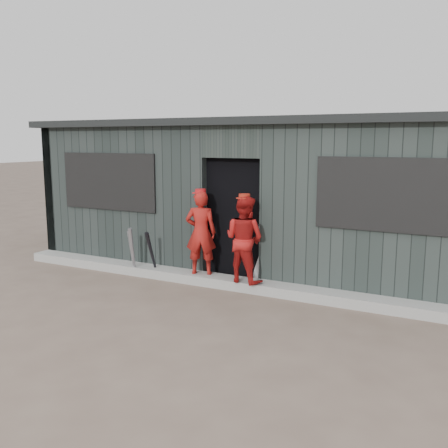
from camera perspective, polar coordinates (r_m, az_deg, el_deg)
The scene contains 9 objects.
ground at distance 6.43m, azimuth -7.55°, elevation -11.23°, with size 80.00×80.00×0.00m, color brown.
curb at distance 7.88m, azimuth 0.07°, elevation -6.62°, with size 8.00×0.36×0.15m, color gray.
bat_left at distance 8.49m, azimuth -10.39°, elevation -3.17°, with size 0.07×0.07×0.85m, color gray.
bat_mid at distance 8.63m, azimuth -10.48°, elevation -3.22°, with size 0.07×0.07×0.77m, color gray.
bat_right at distance 8.41m, azimuth -8.25°, elevation -3.43°, with size 0.07×0.07×0.81m, color black.
player_red_left at distance 7.93m, azimuth -2.66°, elevation -0.99°, with size 0.49×0.32×1.34m, color maroon.
player_red_right at distance 7.49m, azimuth 2.32°, elevation -1.73°, with size 0.64×0.50×1.31m, color #A51614.
player_grey_back at distance 7.84m, azimuth 5.28°, elevation -2.00°, with size 0.69×0.45×1.41m, color silver.
dugout at distance 9.15m, azimuth 4.93°, elevation 3.35°, with size 8.30×3.30×2.62m.
Camera 1 is at (3.48, -4.91, 2.27)m, focal length 40.00 mm.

